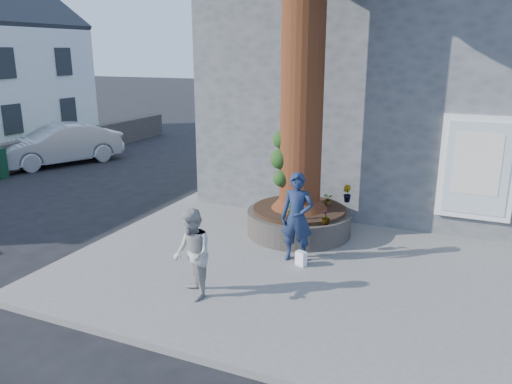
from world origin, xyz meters
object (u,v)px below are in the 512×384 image
at_px(planter, 299,221).
at_px(woman, 192,254).
at_px(man, 297,217).
at_px(car_silver, 59,145).

height_order(planter, woman, woman).
xyz_separation_m(planter, man, (0.44, -1.43, 0.58)).
distance_m(planter, man, 1.61).
bearing_deg(planter, car_silver, 160.91).
relative_size(man, car_silver, 0.39).
distance_m(woman, car_silver, 12.33).
xyz_separation_m(planter, woman, (-0.61, -3.55, 0.46)).
bearing_deg(man, car_silver, 150.22).
bearing_deg(man, woman, -121.41).
relative_size(man, woman, 1.15).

